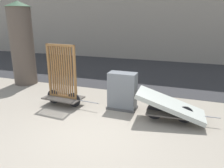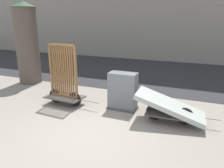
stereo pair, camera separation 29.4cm
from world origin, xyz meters
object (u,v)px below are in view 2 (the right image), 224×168
object	(u,v)px
bike_cart_with_mattress	(170,107)
advertising_column	(27,43)
utility_cabinet	(123,92)
bike_cart_with_bedframe	(64,84)

from	to	relation	value
bike_cart_with_mattress	advertising_column	distance (m)	6.97
utility_cabinet	advertising_column	distance (m)	5.38
bike_cart_with_mattress	utility_cabinet	bearing A→B (deg)	162.95
advertising_column	utility_cabinet	bearing A→B (deg)	-14.85
bike_cart_with_mattress	advertising_column	xyz separation A→B (m)	(-6.62, 1.73, 1.36)
bike_cart_with_bedframe	advertising_column	distance (m)	3.70
bike_cart_with_bedframe	advertising_column	size ratio (longest dim) A/B	0.58
utility_cabinet	advertising_column	size ratio (longest dim) A/B	0.34
bike_cart_with_mattress	advertising_column	bearing A→B (deg)	162.24
bike_cart_with_bedframe	bike_cart_with_mattress	distance (m)	3.55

